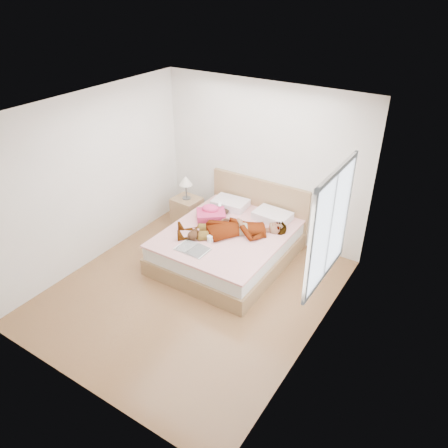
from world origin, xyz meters
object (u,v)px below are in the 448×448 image
woman (233,226)px  towel (211,214)px  bed (230,242)px  plush_toy (193,235)px  phone (220,204)px  nightstand (187,210)px  coffee_mug (210,239)px  magazine (192,249)px

woman → towel: size_ratio=2.95×
bed → plush_toy: (-0.33, -0.52, 0.30)m
phone → plush_toy: phone is taller
plush_toy → nightstand: nightstand is taller
woman → nightstand: size_ratio=1.73×
plush_toy → woman: bearing=48.0°
bed → coffee_mug: bearing=-98.4°
plush_toy → nightstand: 1.27m
phone → nightstand: (-0.74, 0.07, -0.36)m
plush_toy → coffee_mug: bearing=13.6°
magazine → nightstand: bearing=130.0°
towel → plush_toy: size_ratio=2.28×
nightstand → plush_toy: bearing=-48.5°
towel → plush_toy: bearing=-80.3°
magazine → coffee_mug: bearing=72.5°
phone → nightstand: 0.82m
phone → coffee_mug: (0.35, -0.80, -0.13)m
magazine → nightstand: (-0.99, 1.18, -0.19)m
woman → coffee_mug: bearing=-57.8°
woman → plush_toy: bearing=-79.0°
phone → towel: 0.25m
woman → towel: towel is taller
plush_toy → towel: bearing=99.7°
coffee_mug → plush_toy: 0.27m
magazine → phone: bearing=102.8°
phone → magazine: bearing=-114.2°
magazine → woman: bearing=70.6°
phone → coffee_mug: phone is taller
towel → bed: bearing=-13.2°
towel → magazine: bearing=-72.8°
bed → plush_toy: 0.69m
magazine → plush_toy: 0.30m
phone → magazine: phone is taller
phone → coffee_mug: size_ratio=0.71×
magazine → coffee_mug: size_ratio=3.67×
coffee_mug → nightstand: (-1.09, 0.87, -0.23)m
nightstand → woman: bearing=-20.9°
plush_toy → bed: bearing=57.8°
bed → nightstand: 1.23m
phone → nightstand: size_ratio=0.09×
phone → coffee_mug: 0.88m
phone → plush_toy: size_ratio=0.36×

